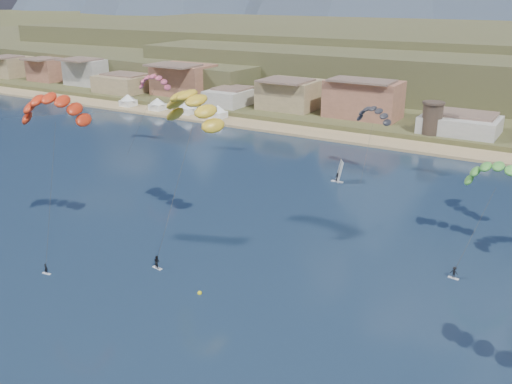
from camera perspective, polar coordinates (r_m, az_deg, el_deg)
ground at (r=66.75m, az=-14.87°, el=-16.28°), size 2400.00×2400.00×0.00m
beach at (r=152.71m, az=14.47°, el=4.63°), size 2200.00×12.00×0.90m
town at (r=180.15m, az=3.86°, el=9.99°), size 400.00×24.00×12.00m
watchtower at (r=157.62m, az=17.27°, el=7.12°), size 5.82×5.82×8.60m
beach_tents at (r=187.36m, az=-8.50°, el=8.86°), size 43.40×6.40×5.00m
kitesurfer_red at (r=89.79m, az=-19.67°, el=8.35°), size 11.99×13.63×25.69m
kitesurfer_yellow at (r=90.08m, az=-6.38°, el=8.88°), size 14.09×19.19×26.37m
kitesurfer_green at (r=92.20m, az=23.11°, el=1.84°), size 9.99×15.07×17.33m
distant_kite_pink at (r=142.34m, az=-10.20°, el=11.05°), size 8.94×6.68×20.37m
distant_kite_dark at (r=124.52m, az=11.74°, el=7.87°), size 8.83×6.50×16.68m
windsurfer at (r=120.59m, az=8.25°, el=1.67°), size 2.62×2.84×4.64m
buoy at (r=77.53m, az=-5.67°, el=-10.06°), size 0.61×0.61×0.61m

